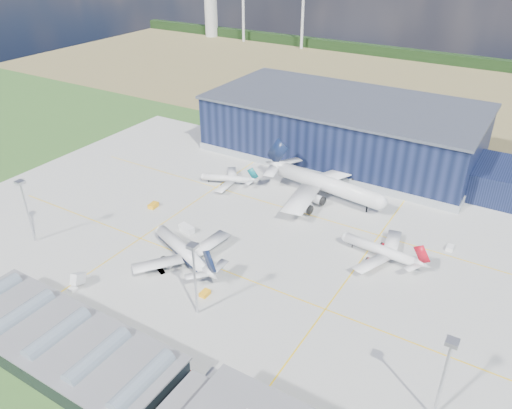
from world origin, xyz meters
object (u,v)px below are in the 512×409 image
object	(u,v)px
light_mast_center	(194,268)
airliner_widebody	(328,177)
gse_cart_a	(450,248)
light_mast_east	(446,367)
airliner_navy	(183,244)
airliner_regional	(227,175)
gse_van_a	(187,229)
light_mast_west	(25,202)
car_b	(160,270)
gse_tug_a	(153,205)
gse_tug_b	(205,293)
car_a	(187,369)
airstair	(79,281)
airliner_red	(380,245)
hangar	(348,131)
gse_van_b	(309,205)

from	to	relation	value
light_mast_center	airliner_widebody	distance (m)	80.96
gse_cart_a	light_mast_east	bearing A→B (deg)	-80.29
airliner_navy	airliner_widebody	bearing A→B (deg)	-88.03
airliner_regional	gse_van_a	xyz separation A→B (m)	(8.99, -38.19, -2.83)
light_mast_west	car_b	distance (m)	51.52
gse_tug_a	gse_tug_b	size ratio (longest dim) A/B	1.26
light_mast_center	gse_tug_b	world-z (taller)	light_mast_center
gse_cart_a	car_a	xyz separation A→B (m)	(-42.61, -86.96, -0.10)
airstair	car_b	bearing A→B (deg)	31.12
airliner_regional	gse_cart_a	bearing A→B (deg)	158.26
airliner_navy	gse_cart_a	bearing A→B (deg)	-123.51
airliner_navy	airstair	size ratio (longest dim) A/B	7.01
light_mast_west	car_b	world-z (taller)	light_mast_west
light_mast_east	airstair	distance (m)	103.89
airstair	airliner_red	bearing A→B (deg)	22.88
gse_tug_b	car_b	size ratio (longest dim) A/B	0.81
light_mast_west	gse_cart_a	size ratio (longest dim) A/B	6.90
light_mast_center	airliner_navy	distance (m)	28.00
gse_van_a	car_a	bearing A→B (deg)	-130.21
airliner_widebody	gse_tug_b	xyz separation A→B (m)	(-5.51, -73.45, -8.56)
airliner_navy	gse_van_a	world-z (taller)	airliner_navy
gse_cart_a	airliner_red	bearing A→B (deg)	-138.03
gse_tug_b	gse_van_a	size ratio (longest dim) A/B	0.55
airliner_regional	gse_tug_a	size ratio (longest dim) A/B	6.24
light_mast_east	airliner_widebody	bearing A→B (deg)	127.65
airliner_regional	airstair	distance (m)	78.98
gse_tug_a	airliner_regional	bearing A→B (deg)	61.92
light_mast_west	airliner_red	distance (m)	116.99
hangar	gse_tug_b	distance (m)	118.17
light_mast_east	light_mast_west	bearing A→B (deg)	180.00
light_mast_west	gse_tug_b	xyz separation A→B (m)	(67.25, 7.22, -14.74)
light_mast_west	airliner_widebody	bearing A→B (deg)	47.95
airliner_red	airstair	world-z (taller)	airliner_red
airliner_widebody	car_b	distance (m)	75.93
airstair	light_mast_center	bearing A→B (deg)	-4.04
hangar	airliner_red	size ratio (longest dim) A/B	4.72
airliner_regional	car_b	xyz separation A→B (m)	(16.38, -60.76, -3.46)
hangar	car_b	world-z (taller)	hangar
light_mast_center	gse_van_b	world-z (taller)	light_mast_center
airliner_widebody	gse_tug_a	distance (m)	68.46
airliner_navy	car_b	size ratio (longest dim) A/B	9.23
light_mast_center	gse_van_b	xyz separation A→B (m)	(0.20, 70.02, -14.44)
light_mast_east	airliner_red	xyz separation A→B (m)	(-30.72, 52.00, -10.42)
airliner_navy	gse_cart_a	world-z (taller)	airliner_navy
gse_tug_a	airstair	size ratio (longest dim) A/B	0.77
airliner_widebody	hangar	bearing A→B (deg)	110.82
hangar	light_mast_center	bearing A→B (deg)	-86.70
airliner_red	gse_tug_b	distance (m)	58.27
gse_cart_a	light_mast_center	bearing A→B (deg)	-127.68
airliner_navy	gse_van_a	bearing A→B (deg)	-33.72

